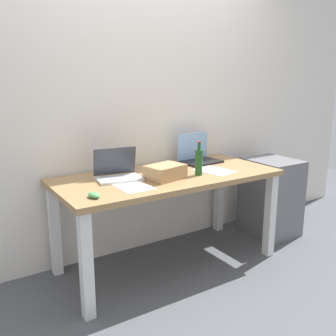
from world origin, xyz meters
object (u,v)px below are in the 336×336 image
object	(u,v)px
laptop_right	(198,156)
filing_cabinet	(271,197)
laptop_left	(118,172)
beer_bottle	(199,162)
desk	(168,187)
cardboard_box	(165,172)
computer_mouse	(94,195)

from	to	relation	value
laptop_right	filing_cabinet	xyz separation A→B (m)	(0.71, -0.21, -0.43)
laptop_right	laptop_left	bearing A→B (deg)	-170.68
beer_bottle	filing_cabinet	xyz separation A→B (m)	(0.97, 0.14, -0.48)
desk	cardboard_box	distance (m)	0.20
computer_mouse	filing_cabinet	distance (m)	1.90
desk	computer_mouse	xyz separation A→B (m)	(-0.69, -0.24, 0.11)
laptop_left	filing_cabinet	xyz separation A→B (m)	(1.53, -0.08, -0.43)
laptop_right	cardboard_box	size ratio (longest dim) A/B	1.31
laptop_right	beer_bottle	world-z (taller)	beer_bottle
desk	filing_cabinet	size ratio (longest dim) A/B	2.38
laptop_right	cardboard_box	bearing A→B (deg)	-149.27
laptop_right	computer_mouse	bearing A→B (deg)	-158.13
laptop_left	cardboard_box	distance (m)	0.34
desk	computer_mouse	world-z (taller)	computer_mouse
beer_bottle	filing_cabinet	size ratio (longest dim) A/B	0.35
cardboard_box	beer_bottle	bearing A→B (deg)	-7.35
beer_bottle	computer_mouse	size ratio (longest dim) A/B	2.54
laptop_left	cardboard_box	xyz separation A→B (m)	(0.29, -0.19, 0.00)
beer_bottle	filing_cabinet	distance (m)	1.09
desk	cardboard_box	xyz separation A→B (m)	(-0.09, -0.10, 0.15)
computer_mouse	cardboard_box	xyz separation A→B (m)	(0.60, 0.14, 0.03)
desk	laptop_left	xyz separation A→B (m)	(-0.38, 0.09, 0.15)
computer_mouse	laptop_right	bearing A→B (deg)	15.18
cardboard_box	laptop_left	bearing A→B (deg)	147.34
filing_cabinet	computer_mouse	bearing A→B (deg)	-172.50
laptop_left	desk	bearing A→B (deg)	-12.78
cardboard_box	filing_cabinet	world-z (taller)	cardboard_box
cardboard_box	filing_cabinet	size ratio (longest dim) A/B	0.37
laptop_left	filing_cabinet	world-z (taller)	laptop_left
laptop_right	filing_cabinet	world-z (taller)	laptop_right
computer_mouse	laptop_left	bearing A→B (deg)	39.31
laptop_right	cardboard_box	world-z (taller)	laptop_right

